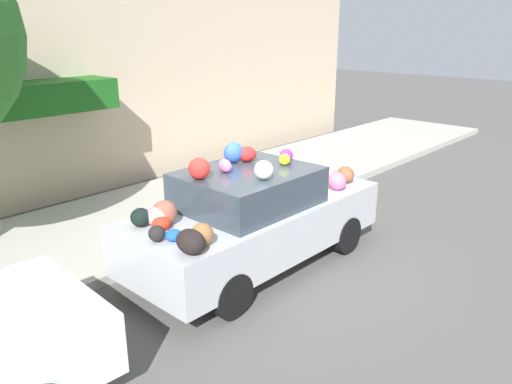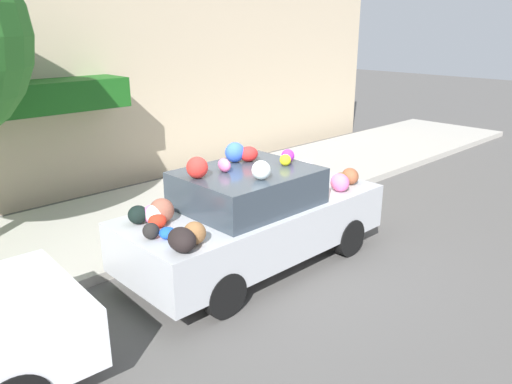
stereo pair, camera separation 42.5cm
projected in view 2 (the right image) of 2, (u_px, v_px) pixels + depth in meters
name	position (u px, v px, depth m)	size (l,w,h in m)	color
ground_plane	(258.00, 265.00, 7.45)	(60.00, 60.00, 0.00)	#565451
sidewalk_curb	(158.00, 213.00, 9.28)	(24.00, 3.20, 0.15)	#B2ADA3
building_facade	(84.00, 56.00, 9.88)	(18.00, 1.20, 5.69)	#C6B293
fire_hydrant	(208.00, 203.00, 8.57)	(0.20, 0.20, 0.70)	gold
art_car	(254.00, 216.00, 7.21)	(4.04, 1.70, 1.78)	#B7BABF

